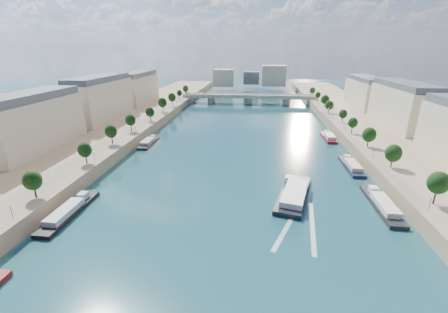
# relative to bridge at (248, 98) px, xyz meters

# --- Properties ---
(ground) EXTENTS (700.00, 700.00, 0.00)m
(ground) POSITION_rel_bridge_xyz_m (0.00, -128.36, -5.08)
(ground) COLOR #0C2836
(ground) RESTS_ON ground
(quay_left) EXTENTS (44.00, 520.00, 5.00)m
(quay_left) POSITION_rel_bridge_xyz_m (-72.00, -128.36, -2.58)
(quay_left) COLOR #9E8460
(quay_left) RESTS_ON ground
(quay_right) EXTENTS (44.00, 520.00, 5.00)m
(quay_right) POSITION_rel_bridge_xyz_m (72.00, -128.36, -2.58)
(quay_right) COLOR #9E8460
(quay_right) RESTS_ON ground
(pave_left) EXTENTS (14.00, 520.00, 0.10)m
(pave_left) POSITION_rel_bridge_xyz_m (-57.00, -128.36, -0.03)
(pave_left) COLOR gray
(pave_left) RESTS_ON quay_left
(pave_right) EXTENTS (14.00, 520.00, 0.10)m
(pave_right) POSITION_rel_bridge_xyz_m (57.00, -128.36, -0.03)
(pave_right) COLOR gray
(pave_right) RESTS_ON quay_right
(trees_left) EXTENTS (4.80, 268.80, 8.26)m
(trees_left) POSITION_rel_bridge_xyz_m (-55.00, -126.36, 5.39)
(trees_left) COLOR #382B1E
(trees_left) RESTS_ON ground
(trees_right) EXTENTS (4.80, 268.80, 8.26)m
(trees_right) POSITION_rel_bridge_xyz_m (55.00, -118.36, 5.39)
(trees_right) COLOR #382B1E
(trees_right) RESTS_ON ground
(lamps_left) EXTENTS (0.36, 200.36, 4.28)m
(lamps_left) POSITION_rel_bridge_xyz_m (-52.50, -138.36, 2.70)
(lamps_left) COLOR black
(lamps_left) RESTS_ON ground
(lamps_right) EXTENTS (0.36, 200.36, 4.28)m
(lamps_right) POSITION_rel_bridge_xyz_m (52.50, -123.36, 2.70)
(lamps_right) COLOR black
(lamps_right) RESTS_ON ground
(buildings_left) EXTENTS (16.00, 226.00, 23.20)m
(buildings_left) POSITION_rel_bridge_xyz_m (-85.00, -116.36, 11.37)
(buildings_left) COLOR beige
(buildings_left) RESTS_ON ground
(buildings_right) EXTENTS (16.00, 226.00, 23.20)m
(buildings_right) POSITION_rel_bridge_xyz_m (85.00, -116.36, 11.37)
(buildings_right) COLOR beige
(buildings_right) RESTS_ON ground
(skyline) EXTENTS (79.00, 42.00, 22.00)m
(skyline) POSITION_rel_bridge_xyz_m (3.19, 91.16, 9.57)
(skyline) COLOR beige
(skyline) RESTS_ON ground
(bridge) EXTENTS (112.00, 12.00, 8.15)m
(bridge) POSITION_rel_bridge_xyz_m (0.00, 0.00, 0.00)
(bridge) COLOR #C1B79E
(bridge) RESTS_ON ground
(tour_barge) EXTENTS (14.73, 29.37, 3.83)m
(tour_barge) POSITION_rel_bridge_xyz_m (19.87, -169.24, -4.01)
(tour_barge) COLOR black
(tour_barge) RESTS_ON ground
(wake) EXTENTS (13.87, 25.95, 0.04)m
(wake) POSITION_rel_bridge_xyz_m (19.87, -185.83, -5.06)
(wake) COLOR silver
(wake) RESTS_ON ground
(moored_barges_left) EXTENTS (5.00, 155.90, 3.60)m
(moored_barges_left) POSITION_rel_bridge_xyz_m (-45.50, -198.64, -4.24)
(moored_barges_left) COLOR black
(moored_barges_left) RESTS_ON ground
(moored_barges_right) EXTENTS (5.00, 159.86, 3.60)m
(moored_barges_right) POSITION_rel_bridge_xyz_m (45.50, -168.96, -4.24)
(moored_barges_right) COLOR black
(moored_barges_right) RESTS_ON ground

